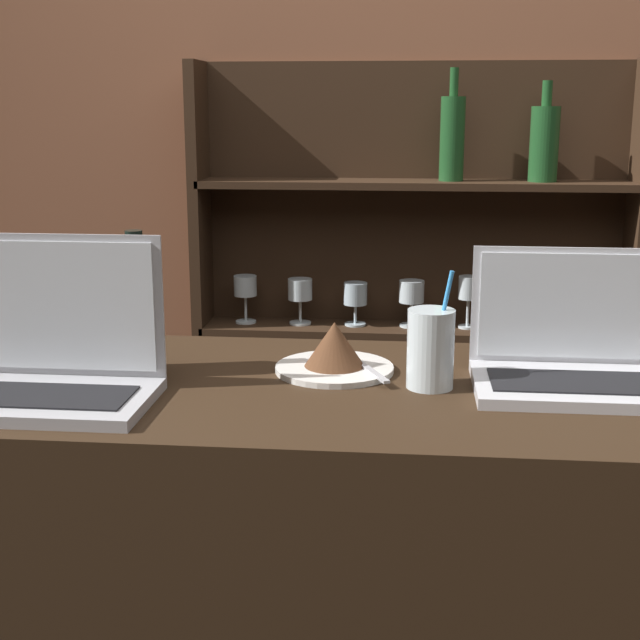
% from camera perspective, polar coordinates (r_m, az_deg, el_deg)
% --- Properties ---
extents(back_wall, '(7.00, 0.06, 2.70)m').
position_cam_1_polar(back_wall, '(2.59, 5.90, 9.60)').
color(back_wall, brown).
rests_on(back_wall, ground_plane).
extents(back_shelf, '(1.23, 0.18, 1.65)m').
position_cam_1_polar(back_shelf, '(2.59, 5.96, -1.29)').
color(back_shelf, '#332114').
rests_on(back_shelf, ground_plane).
extents(laptop_near, '(0.35, 0.21, 0.25)m').
position_cam_1_polar(laptop_near, '(1.43, -17.30, -2.53)').
color(laptop_near, '#ADADB2').
rests_on(laptop_near, bar_counter).
extents(laptop_far, '(0.33, 0.21, 0.21)m').
position_cam_1_polar(laptop_far, '(1.48, 16.11, -2.29)').
color(laptop_far, silver).
rests_on(laptop_far, bar_counter).
extents(cake_plate, '(0.20, 0.20, 0.09)m').
position_cam_1_polar(cake_plate, '(1.50, 0.95, -2.09)').
color(cake_plate, silver).
rests_on(cake_plate, bar_counter).
extents(water_glass, '(0.08, 0.08, 0.19)m').
position_cam_1_polar(water_glass, '(1.42, 7.10, -1.83)').
color(water_glass, silver).
rests_on(water_glass, bar_counter).
extents(wine_bottle_dark, '(0.08, 0.08, 0.24)m').
position_cam_1_polar(wine_bottle_dark, '(1.51, -11.59, 0.06)').
color(wine_bottle_dark, black).
rests_on(wine_bottle_dark, bar_counter).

